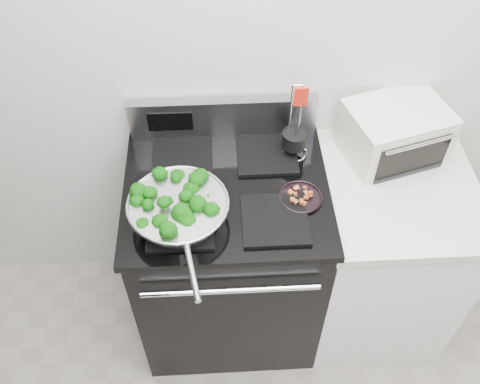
{
  "coord_description": "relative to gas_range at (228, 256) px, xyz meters",
  "views": [
    {
      "loc": [
        -0.32,
        0.05,
        2.47
      ],
      "look_at": [
        -0.25,
        1.36,
        0.98
      ],
      "focal_mm": 40.0,
      "sensor_mm": 36.0,
      "label": 1
    }
  ],
  "objects": [
    {
      "name": "utensil_holder",
      "position": [
        0.28,
        0.17,
        0.52
      ],
      "size": [
        0.11,
        0.11,
        0.34
      ],
      "rotation": [
        0.0,
        0.0,
        0.01
      ],
      "color": "silver",
      "rests_on": "gas_range"
    },
    {
      "name": "gas_range",
      "position": [
        0.0,
        0.0,
        0.0
      ],
      "size": [
        0.79,
        0.69,
        1.13
      ],
      "color": "black",
      "rests_on": "floor"
    },
    {
      "name": "counter",
      "position": [
        0.68,
        -0.0,
        -0.03
      ],
      "size": [
        0.62,
        0.68,
        0.92
      ],
      "color": "white",
      "rests_on": "floor"
    },
    {
      "name": "broccoli_pile",
      "position": [
        -0.17,
        -0.14,
        0.54
      ],
      "size": [
        0.29,
        0.29,
        0.1
      ],
      "primitive_type": null,
      "color": "black",
      "rests_on": "skillet"
    },
    {
      "name": "skillet",
      "position": [
        -0.17,
        -0.15,
        0.52
      ],
      "size": [
        0.37,
        0.58,
        0.08
      ],
      "rotation": [
        0.0,
        0.0,
        0.18
      ],
      "color": "silver",
      "rests_on": "gas_range"
    },
    {
      "name": "bacon_plate",
      "position": [
        0.28,
        -0.07,
        0.48
      ],
      "size": [
        0.16,
        0.16,
        0.04
      ],
      "rotation": [
        0.0,
        0.0,
        -0.25
      ],
      "color": "black",
      "rests_on": "gas_range"
    },
    {
      "name": "back_wall",
      "position": [
        0.3,
        0.34,
        0.86
      ],
      "size": [
        4.0,
        0.02,
        2.7
      ],
      "primitive_type": "cube",
      "color": "silver",
      "rests_on": "ground"
    },
    {
      "name": "toaster_oven",
      "position": [
        0.68,
        0.19,
        0.54
      ],
      "size": [
        0.44,
        0.38,
        0.22
      ],
      "rotation": [
        0.0,
        0.0,
        0.28
      ],
      "color": "silver",
      "rests_on": "counter"
    }
  ]
}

